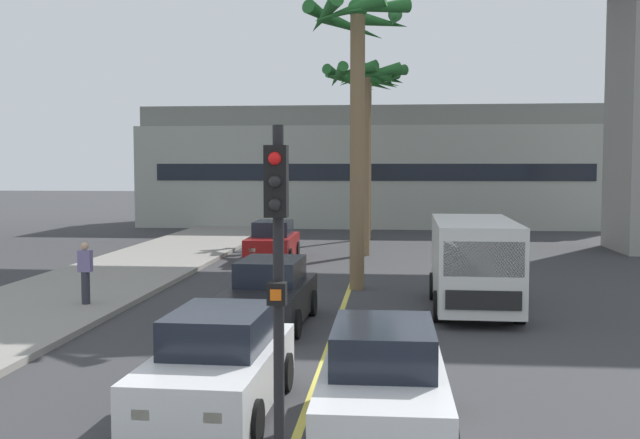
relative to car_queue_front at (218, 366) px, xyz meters
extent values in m
cube|color=#DBCC4C|center=(1.32, 12.45, -0.72)|extent=(0.14, 56.00, 0.01)
cube|color=#ADB2A8|center=(1.32, 37.56, 2.35)|extent=(28.56, 8.00, 6.13)
cube|color=gray|center=(1.32, 37.56, 6.01)|extent=(27.99, 7.20, 1.20)
cube|color=black|center=(1.32, 33.54, 2.65)|extent=(25.70, 0.04, 1.00)
cube|color=white|center=(0.00, -0.03, -0.14)|extent=(1.81, 4.14, 0.80)
cube|color=black|center=(0.00, 0.12, 0.54)|extent=(1.45, 2.09, 0.60)
cube|color=#F2EDCC|center=(0.41, -2.05, -0.09)|extent=(0.24, 0.09, 0.14)
cube|color=#F2EDCC|center=(-0.52, -2.03, -0.09)|extent=(0.24, 0.09, 0.14)
cylinder|color=black|center=(0.77, -1.32, -0.40)|extent=(0.24, 0.65, 0.64)
cylinder|color=black|center=(-0.84, -1.28, -0.40)|extent=(0.24, 0.65, 0.64)
cylinder|color=black|center=(0.84, 1.22, -0.40)|extent=(0.24, 0.65, 0.64)
cylinder|color=black|center=(-0.77, 1.26, -0.40)|extent=(0.24, 0.65, 0.64)
cube|color=white|center=(2.51, -0.82, -0.14)|extent=(1.72, 4.11, 0.80)
cube|color=black|center=(2.51, -0.67, 0.54)|extent=(1.40, 2.06, 0.60)
cylinder|color=black|center=(3.31, 0.45, -0.40)|extent=(0.22, 0.64, 0.64)
cylinder|color=black|center=(1.70, 0.45, -0.40)|extent=(0.22, 0.64, 0.64)
cube|color=black|center=(-0.25, 6.38, -0.14)|extent=(1.84, 4.16, 0.80)
cube|color=black|center=(-0.24, 6.53, 0.54)|extent=(1.46, 2.10, 0.60)
cube|color=#F2EDCC|center=(0.15, 4.36, -0.09)|extent=(0.24, 0.09, 0.14)
cube|color=#F2EDCC|center=(-0.78, 4.39, -0.09)|extent=(0.24, 0.09, 0.14)
cylinder|color=black|center=(0.52, 5.08, -0.40)|extent=(0.24, 0.65, 0.64)
cylinder|color=black|center=(-1.10, 5.14, -0.40)|extent=(0.24, 0.65, 0.64)
cylinder|color=black|center=(0.60, 7.62, -0.40)|extent=(0.24, 0.65, 0.64)
cylinder|color=black|center=(-1.01, 7.68, -0.40)|extent=(0.24, 0.65, 0.64)
cube|color=maroon|center=(-2.13, 18.59, -0.14)|extent=(1.75, 4.12, 0.80)
cube|color=black|center=(-2.13, 18.74, 0.54)|extent=(1.42, 2.07, 0.60)
cube|color=#F2EDCC|center=(-1.64, 16.58, -0.09)|extent=(0.24, 0.08, 0.14)
cube|color=#F2EDCC|center=(-2.57, 16.57, -0.09)|extent=(0.24, 0.08, 0.14)
cylinder|color=black|center=(-1.31, 17.33, -0.40)|extent=(0.23, 0.64, 0.64)
cylinder|color=black|center=(-2.92, 17.31, -0.40)|extent=(0.23, 0.64, 0.64)
cylinder|color=black|center=(-1.34, 19.87, -0.40)|extent=(0.23, 0.64, 0.64)
cylinder|color=black|center=(-2.95, 19.85, -0.40)|extent=(0.23, 0.64, 0.64)
cube|color=silver|center=(4.72, 8.69, 0.59)|extent=(2.10, 5.24, 2.10)
cube|color=black|center=(4.68, 6.13, 0.94)|extent=(1.80, 0.11, 0.80)
cube|color=black|center=(4.68, 6.07, 0.01)|extent=(1.70, 0.09, 0.44)
cylinder|color=black|center=(5.64, 7.11, -0.34)|extent=(0.27, 0.76, 0.76)
cylinder|color=black|center=(3.75, 7.15, -0.34)|extent=(0.27, 0.76, 0.76)
cylinder|color=black|center=(5.70, 10.23, -0.34)|extent=(0.27, 0.76, 0.76)
cylinder|color=black|center=(3.80, 10.27, -0.34)|extent=(0.27, 0.76, 0.76)
cylinder|color=black|center=(1.40, -3.09, 1.38)|extent=(0.12, 0.12, 4.20)
cube|color=black|center=(1.40, -3.23, 2.88)|extent=(0.24, 0.20, 0.76)
sphere|color=red|center=(1.40, -3.33, 3.12)|extent=(0.14, 0.14, 0.14)
sphere|color=black|center=(1.40, -3.33, 2.88)|extent=(0.14, 0.14, 0.14)
sphere|color=black|center=(1.40, -3.33, 2.64)|extent=(0.14, 0.14, 0.14)
cube|color=black|center=(1.40, -3.21, 1.68)|extent=(0.20, 0.16, 0.24)
cube|color=orange|center=(1.40, -3.29, 1.68)|extent=(0.12, 0.03, 0.12)
cylinder|color=brown|center=(1.43, 20.64, 3.06)|extent=(0.47, 0.47, 7.55)
sphere|color=#236028|center=(1.43, 20.64, 6.98)|extent=(0.60, 0.60, 0.60)
cone|color=#236028|center=(2.60, 20.57, 6.67)|extent=(0.58, 2.39, 1.02)
cone|color=#236028|center=(2.42, 21.26, 6.69)|extent=(1.63, 2.25, 1.00)
cone|color=#236028|center=(1.79, 21.76, 6.68)|extent=(2.39, 1.14, 1.00)
cone|color=#236028|center=(0.82, 21.64, 6.64)|extent=(2.24, 1.62, 1.08)
cone|color=#236028|center=(0.37, 21.12, 6.79)|extent=(1.36, 2.35, 0.82)
cone|color=#236028|center=(0.31, 20.32, 6.69)|extent=(1.09, 2.40, 0.99)
cone|color=#236028|center=(0.92, 19.59, 6.79)|extent=(2.33, 1.44, 0.81)
cone|color=#236028|center=(1.79, 19.53, 6.71)|extent=(2.39, 1.14, 0.96)
cone|color=#236028|center=(2.26, 19.82, 6.77)|extent=(1.99, 1.99, 0.85)
cylinder|color=brown|center=(1.55, 11.80, 3.42)|extent=(0.44, 0.44, 8.28)
sphere|color=#236028|center=(1.55, 11.80, 7.71)|extent=(0.60, 0.60, 0.60)
cone|color=#236028|center=(2.62, 11.76, 7.36)|extent=(0.52, 2.18, 1.08)
cone|color=#236028|center=(2.27, 12.58, 7.43)|extent=(1.90, 1.80, 0.97)
cone|color=#236028|center=(1.29, 12.84, 7.35)|extent=(2.21, 0.94, 1.10)
cone|color=#236028|center=(0.60, 12.28, 7.53)|extent=(1.38, 2.14, 0.79)
cone|color=#236028|center=(0.58, 11.34, 7.41)|extent=(1.32, 2.16, 1.00)
cone|color=#236028|center=(1.35, 10.75, 7.45)|extent=(2.22, 0.83, 0.94)
cone|color=#236028|center=(2.13, 10.90, 7.52)|extent=(2.07, 1.55, 0.81)
cylinder|color=brown|center=(1.33, 27.85, 3.39)|extent=(0.36, 0.36, 8.23)
sphere|color=#236028|center=(1.33, 27.85, 7.66)|extent=(0.60, 0.60, 0.60)
cone|color=#236028|center=(2.39, 27.99, 7.37)|extent=(0.73, 2.22, 0.99)
cone|color=#236028|center=(2.08, 28.62, 7.31)|extent=(1.86, 1.83, 1.08)
cone|color=#236028|center=(1.51, 28.91, 7.30)|extent=(2.22, 0.81, 1.11)
cone|color=#236028|center=(0.72, 28.73, 7.41)|extent=(2.05, 1.60, 0.91)
cone|color=#236028|center=(0.32, 28.21, 7.37)|extent=(1.15, 2.21, 0.98)
cone|color=#236028|center=(0.37, 27.37, 7.45)|extent=(1.38, 2.15, 0.84)
cone|color=#236028|center=(0.79, 26.92, 7.35)|extent=(2.11, 1.47, 1.01)
cone|color=#236028|center=(1.57, 26.81, 7.46)|extent=(2.23, 0.92, 0.83)
cone|color=#236028|center=(2.24, 27.28, 7.38)|extent=(1.53, 2.09, 0.97)
cylinder|color=#2D2D38|center=(-5.36, 7.86, -0.15)|extent=(0.22, 0.22, 0.85)
cube|color=slate|center=(-5.36, 7.86, 0.56)|extent=(0.34, 0.22, 0.56)
sphere|color=tan|center=(-5.36, 7.86, 0.95)|extent=(0.20, 0.20, 0.20)
camera|label=1|loc=(2.63, -11.19, 3.05)|focal=42.78mm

